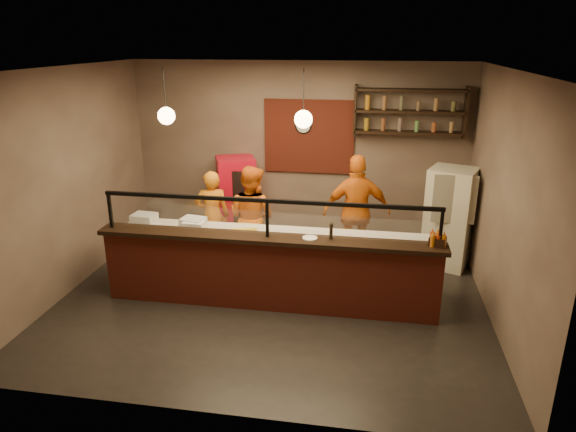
% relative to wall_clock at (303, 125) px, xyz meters
% --- Properties ---
extents(floor, '(6.00, 6.00, 0.00)m').
position_rel_wall_clock_xyz_m(floor, '(-0.10, -2.46, -2.10)').
color(floor, black).
rests_on(floor, ground).
extents(ceiling, '(6.00, 6.00, 0.00)m').
position_rel_wall_clock_xyz_m(ceiling, '(-0.10, -2.46, 1.10)').
color(ceiling, '#38312B').
rests_on(ceiling, wall_back).
extents(wall_back, '(6.00, 0.00, 6.00)m').
position_rel_wall_clock_xyz_m(wall_back, '(-0.10, 0.04, -0.50)').
color(wall_back, '#7D6B5B').
rests_on(wall_back, floor).
extents(wall_left, '(0.00, 5.00, 5.00)m').
position_rel_wall_clock_xyz_m(wall_left, '(-3.10, -2.46, -0.50)').
color(wall_left, '#7D6B5B').
rests_on(wall_left, floor).
extents(wall_right, '(0.00, 5.00, 5.00)m').
position_rel_wall_clock_xyz_m(wall_right, '(2.90, -2.46, -0.50)').
color(wall_right, '#7D6B5B').
rests_on(wall_right, floor).
extents(wall_front, '(6.00, 0.00, 6.00)m').
position_rel_wall_clock_xyz_m(wall_front, '(-0.10, -4.96, -0.50)').
color(wall_front, '#7D6B5B').
rests_on(wall_front, floor).
extents(brick_patch, '(1.60, 0.04, 1.30)m').
position_rel_wall_clock_xyz_m(brick_patch, '(0.10, 0.01, -0.20)').
color(brick_patch, maroon).
rests_on(brick_patch, wall_back).
extents(service_counter, '(4.60, 0.25, 1.00)m').
position_rel_wall_clock_xyz_m(service_counter, '(-0.10, -2.76, -1.60)').
color(service_counter, maroon).
rests_on(service_counter, floor).
extents(counter_ledge, '(4.70, 0.37, 0.06)m').
position_rel_wall_clock_xyz_m(counter_ledge, '(-0.10, -2.76, -1.07)').
color(counter_ledge, black).
rests_on(counter_ledge, service_counter).
extents(worktop_cabinet, '(4.60, 0.75, 0.85)m').
position_rel_wall_clock_xyz_m(worktop_cabinet, '(-0.10, -2.26, -1.68)').
color(worktop_cabinet, gray).
rests_on(worktop_cabinet, floor).
extents(worktop, '(4.60, 0.75, 0.05)m').
position_rel_wall_clock_xyz_m(worktop, '(-0.10, -2.26, -1.23)').
color(worktop, beige).
rests_on(worktop, worktop_cabinet).
extents(sneeze_guard, '(4.50, 0.05, 0.52)m').
position_rel_wall_clock_xyz_m(sneeze_guard, '(-0.10, -2.76, -0.73)').
color(sneeze_guard, white).
rests_on(sneeze_guard, counter_ledge).
extents(wall_shelving, '(1.84, 0.28, 0.85)m').
position_rel_wall_clock_xyz_m(wall_shelving, '(1.80, -0.14, 0.30)').
color(wall_shelving, black).
rests_on(wall_shelving, wall_back).
extents(wall_clock, '(0.30, 0.04, 0.30)m').
position_rel_wall_clock_xyz_m(wall_clock, '(0.00, 0.00, 0.00)').
color(wall_clock, black).
rests_on(wall_clock, wall_back).
extents(pendant_left, '(0.24, 0.24, 0.77)m').
position_rel_wall_clock_xyz_m(pendant_left, '(-1.60, -2.26, 0.45)').
color(pendant_left, black).
rests_on(pendant_left, ceiling).
extents(pendant_right, '(0.24, 0.24, 0.77)m').
position_rel_wall_clock_xyz_m(pendant_right, '(0.30, -2.26, 0.45)').
color(pendant_right, black).
rests_on(pendant_right, ceiling).
extents(cook_left, '(0.64, 0.50, 1.54)m').
position_rel_wall_clock_xyz_m(cook_left, '(-1.34, -1.27, -1.33)').
color(cook_left, orange).
rests_on(cook_left, floor).
extents(cook_mid, '(1.00, 0.91, 1.68)m').
position_rel_wall_clock_xyz_m(cook_mid, '(-0.64, -1.42, -1.26)').
color(cook_mid, '#D86114').
rests_on(cook_mid, floor).
extents(cook_right, '(1.14, 0.62, 1.85)m').
position_rel_wall_clock_xyz_m(cook_right, '(1.03, -1.12, -1.18)').
color(cook_right, orange).
rests_on(cook_right, floor).
extents(fridge, '(0.86, 0.84, 1.63)m').
position_rel_wall_clock_xyz_m(fridge, '(2.50, -0.89, -1.28)').
color(fridge, beige).
rests_on(fridge, floor).
extents(red_cooler, '(0.84, 0.81, 1.55)m').
position_rel_wall_clock_xyz_m(red_cooler, '(-1.18, -0.31, -1.33)').
color(red_cooler, red).
rests_on(red_cooler, floor).
extents(pizza_dough, '(0.65, 0.65, 0.01)m').
position_rel_wall_clock_xyz_m(pizza_dough, '(-0.61, -2.15, -1.19)').
color(pizza_dough, beige).
rests_on(pizza_dough, worktop).
extents(prep_tub_a, '(0.36, 0.30, 0.17)m').
position_rel_wall_clock_xyz_m(prep_tub_a, '(-2.11, -2.19, -1.12)').
color(prep_tub_a, silver).
rests_on(prep_tub_a, worktop).
extents(prep_tub_b, '(0.38, 0.32, 0.17)m').
position_rel_wall_clock_xyz_m(prep_tub_b, '(-1.32, -2.23, -1.12)').
color(prep_tub_b, silver).
rests_on(prep_tub_b, worktop).
extents(prep_tub_c, '(0.31, 0.25, 0.15)m').
position_rel_wall_clock_xyz_m(prep_tub_c, '(-1.27, -2.33, -1.12)').
color(prep_tub_c, white).
rests_on(prep_tub_c, worktop).
extents(rolling_pin, '(0.40, 0.19, 0.07)m').
position_rel_wall_clock_xyz_m(rolling_pin, '(-0.56, -2.27, -1.17)').
color(rolling_pin, gold).
rests_on(rolling_pin, worktop).
extents(condiment_caddy, '(0.24, 0.21, 0.11)m').
position_rel_wall_clock_xyz_m(condiment_caddy, '(2.10, -2.71, -0.98)').
color(condiment_caddy, black).
rests_on(condiment_caddy, counter_ledge).
extents(pepper_mill, '(0.06, 0.06, 0.21)m').
position_rel_wall_clock_xyz_m(pepper_mill, '(0.74, -2.70, -0.93)').
color(pepper_mill, black).
rests_on(pepper_mill, counter_ledge).
extents(small_plate, '(0.24, 0.24, 0.01)m').
position_rel_wall_clock_xyz_m(small_plate, '(0.47, -2.74, -1.03)').
color(small_plate, white).
rests_on(small_plate, counter_ledge).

